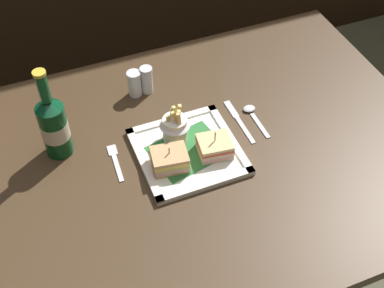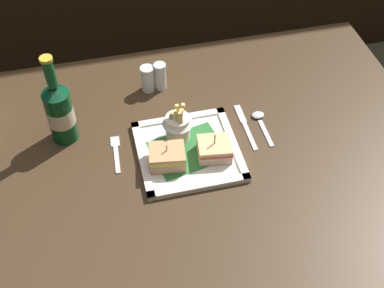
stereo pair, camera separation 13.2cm
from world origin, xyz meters
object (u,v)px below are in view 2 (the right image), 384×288
at_px(square_plate, 188,151).
at_px(pepper_shaker, 160,77).
at_px(beer_bottle, 60,111).
at_px(knife, 245,125).
at_px(dining_table, 195,183).
at_px(spoon, 260,120).
at_px(fries_cup, 178,124).
at_px(sandwich_half_left, 167,157).
at_px(sandwich_half_right, 214,149).
at_px(salt_shaker, 148,80).
at_px(fork, 116,152).

xyz_separation_m(square_plate, pepper_shaker, (-0.02, 0.27, 0.03)).
xyz_separation_m(beer_bottle, knife, (0.48, -0.07, -0.09)).
distance_m(dining_table, square_plate, 0.12).
bearing_deg(spoon, fries_cup, -175.64).
bearing_deg(square_plate, pepper_shaker, 94.23).
relative_size(square_plate, knife, 1.48).
bearing_deg(fries_cup, knife, 3.71).
bearing_deg(sandwich_half_left, spoon, 19.42).
height_order(sandwich_half_left, pepper_shaker, pepper_shaker).
height_order(sandwich_half_left, fries_cup, fries_cup).
bearing_deg(square_plate, beer_bottle, 156.25).
distance_m(knife, pepper_shaker, 0.29).
xyz_separation_m(sandwich_half_right, beer_bottle, (-0.37, 0.17, 0.06)).
relative_size(sandwich_half_left, pepper_shaker, 1.17).
distance_m(sandwich_half_left, spoon, 0.30).
bearing_deg(dining_table, sandwich_half_left, -167.70).
height_order(sandwich_half_right, spoon, sandwich_half_right).
relative_size(fries_cup, salt_shaker, 1.43).
bearing_deg(square_plate, sandwich_half_right, -26.09).
height_order(dining_table, beer_bottle, beer_bottle).
distance_m(fries_cup, beer_bottle, 0.30).
relative_size(dining_table, salt_shaker, 16.19).
xyz_separation_m(knife, salt_shaker, (-0.23, 0.21, 0.03)).
bearing_deg(pepper_shaker, sandwich_half_right, -74.88).
height_order(square_plate, knife, square_plate).
height_order(sandwich_half_right, salt_shaker, sandwich_half_right).
xyz_separation_m(beer_bottle, pepper_shaker, (0.29, 0.14, -0.06)).
xyz_separation_m(sandwich_half_right, knife, (0.11, 0.09, -0.03)).
height_order(square_plate, fries_cup, fries_cup).
distance_m(knife, spoon, 0.05).
height_order(sandwich_half_right, pepper_shaker, sandwich_half_right).
distance_m(sandwich_half_left, beer_bottle, 0.30).
bearing_deg(knife, sandwich_half_left, -158.38).
height_order(fork, knife, same).
distance_m(spoon, salt_shaker, 0.34).
xyz_separation_m(fries_cup, salt_shaker, (-0.04, 0.22, -0.03)).
relative_size(fork, salt_shaker, 1.61).
xyz_separation_m(dining_table, sandwich_half_right, (0.04, -0.02, 0.15)).
relative_size(dining_table, sandwich_half_right, 13.97).
relative_size(fries_cup, fork, 0.89).
xyz_separation_m(sandwich_half_left, beer_bottle, (-0.25, 0.17, 0.06)).
xyz_separation_m(dining_table, spoon, (0.20, 0.08, 0.12)).
bearing_deg(square_plate, knife, 19.97).
relative_size(sandwich_half_right, salt_shaker, 1.16).
relative_size(dining_table, fries_cup, 11.35).
xyz_separation_m(dining_table, knife, (0.16, 0.08, 0.12)).
distance_m(fork, spoon, 0.40).
distance_m(fries_cup, salt_shaker, 0.23).
xyz_separation_m(dining_table, pepper_shaker, (-0.04, 0.28, 0.15)).
bearing_deg(fork, beer_bottle, 144.54).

